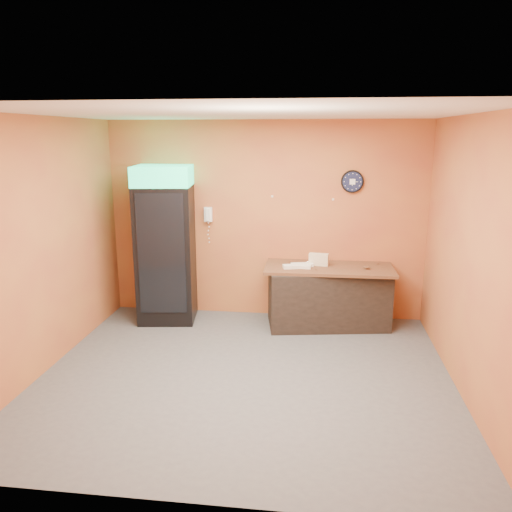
# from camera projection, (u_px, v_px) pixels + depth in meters

# --- Properties ---
(floor) EXTENTS (4.50, 4.50, 0.00)m
(floor) POSITION_uv_depth(u_px,v_px,m) (246.00, 375.00, 5.52)
(floor) COLOR #47474C
(floor) RESTS_ON ground
(back_wall) EXTENTS (4.50, 0.02, 2.80)m
(back_wall) POSITION_uv_depth(u_px,v_px,m) (265.00, 221.00, 7.12)
(back_wall) COLOR #BE7335
(back_wall) RESTS_ON floor
(left_wall) EXTENTS (0.02, 4.00, 2.80)m
(left_wall) POSITION_uv_depth(u_px,v_px,m) (42.00, 247.00, 5.46)
(left_wall) COLOR #BE7335
(left_wall) RESTS_ON floor
(right_wall) EXTENTS (0.02, 4.00, 2.80)m
(right_wall) POSITION_uv_depth(u_px,v_px,m) (470.00, 259.00, 4.92)
(right_wall) COLOR #BE7335
(right_wall) RESTS_ON floor
(ceiling) EXTENTS (4.50, 4.00, 0.02)m
(ceiling) POSITION_uv_depth(u_px,v_px,m) (244.00, 113.00, 4.86)
(ceiling) COLOR white
(ceiling) RESTS_ON back_wall
(beverage_cooler) EXTENTS (0.86, 0.87, 2.19)m
(beverage_cooler) POSITION_uv_depth(u_px,v_px,m) (165.00, 247.00, 6.98)
(beverage_cooler) COLOR black
(beverage_cooler) RESTS_ON floor
(prep_counter) EXTENTS (1.71, 0.97, 0.81)m
(prep_counter) POSITION_uv_depth(u_px,v_px,m) (328.00, 297.00, 6.90)
(prep_counter) COLOR black
(prep_counter) RESTS_ON floor
(wall_clock) EXTENTS (0.31, 0.06, 0.31)m
(wall_clock) POSITION_uv_depth(u_px,v_px,m) (352.00, 182.00, 6.81)
(wall_clock) COLOR black
(wall_clock) RESTS_ON back_wall
(wall_phone) EXTENTS (0.11, 0.10, 0.21)m
(wall_phone) POSITION_uv_depth(u_px,v_px,m) (208.00, 214.00, 7.15)
(wall_phone) COLOR white
(wall_phone) RESTS_ON back_wall
(butcher_paper) EXTENTS (1.75, 0.83, 0.04)m
(butcher_paper) POSITION_uv_depth(u_px,v_px,m) (329.00, 268.00, 6.80)
(butcher_paper) COLOR brown
(butcher_paper) RESTS_ON prep_counter
(sub_roll_stack) EXTENTS (0.27, 0.13, 0.17)m
(sub_roll_stack) POSITION_uv_depth(u_px,v_px,m) (319.00, 259.00, 6.83)
(sub_roll_stack) COLOR beige
(sub_roll_stack) RESTS_ON butcher_paper
(wrapped_sandwich_left) EXTENTS (0.32, 0.19, 0.04)m
(wrapped_sandwich_left) POSITION_uv_depth(u_px,v_px,m) (294.00, 266.00, 6.71)
(wrapped_sandwich_left) COLOR silver
(wrapped_sandwich_left) RESTS_ON butcher_paper
(wrapped_sandwich_mid) EXTENTS (0.29, 0.13, 0.04)m
(wrapped_sandwich_mid) POSITION_uv_depth(u_px,v_px,m) (300.00, 266.00, 6.71)
(wrapped_sandwich_mid) COLOR silver
(wrapped_sandwich_mid) RESTS_ON butcher_paper
(wrapped_sandwich_right) EXTENTS (0.32, 0.18, 0.04)m
(wrapped_sandwich_right) POSITION_uv_depth(u_px,v_px,m) (302.00, 265.00, 6.79)
(wrapped_sandwich_right) COLOR silver
(wrapped_sandwich_right) RESTS_ON butcher_paper
(kitchen_tool) EXTENTS (0.07, 0.07, 0.07)m
(kitchen_tool) POSITION_uv_depth(u_px,v_px,m) (319.00, 261.00, 6.97)
(kitchen_tool) COLOR silver
(kitchen_tool) RESTS_ON butcher_paper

